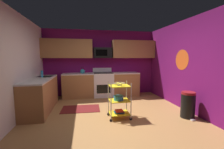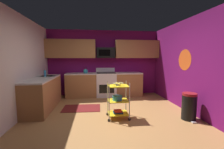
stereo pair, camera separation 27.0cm
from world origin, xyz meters
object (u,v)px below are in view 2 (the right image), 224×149
rolling_cart (118,100)px  book_stack (118,112)px  dish_soap_bottle (45,73)px  trash_can (189,106)px  mixing_bowl_large (117,98)px  microwave (106,53)px  fruit_bowl (118,84)px  kettle (86,71)px  oven_range (106,84)px

rolling_cart → book_stack: 0.29m
rolling_cart → dish_soap_bottle: dish_soap_bottle is taller
trash_can → mixing_bowl_large: bearing=170.4°
rolling_cart → dish_soap_bottle: 2.56m
book_stack → microwave: bearing=93.0°
rolling_cart → fruit_bowl: size_ratio=3.36×
microwave → kettle: 1.06m
fruit_bowl → microwave: bearing=93.0°
rolling_cart → mixing_bowl_large: 0.07m
book_stack → kettle: kettle is taller
book_stack → oven_range: bearing=93.1°
oven_range → trash_can: (1.84, -2.54, -0.15)m
oven_range → dish_soap_bottle: size_ratio=5.50×
oven_range → kettle: 0.94m
oven_range → rolling_cart: bearing=-86.9°
dish_soap_bottle → oven_range: bearing=24.9°
book_stack → dish_soap_bottle: (-2.12, 1.32, 0.86)m
microwave → mixing_bowl_large: (0.11, -2.35, -1.18)m
rolling_cart → kettle: bearing=112.1°
book_stack → trash_can: bearing=-9.7°
oven_range → rolling_cart: size_ratio=1.20×
oven_range → microwave: (-0.00, 0.10, 1.22)m
rolling_cart → mixing_bowl_large: bearing=180.0°
mixing_bowl_large → kettle: size_ratio=0.95×
mixing_bowl_large → fruit_bowl: bearing=0.0°
mixing_bowl_large → trash_can: bearing=-9.6°
dish_soap_bottle → trash_can: size_ratio=0.30×
kettle → trash_can: 3.71m
dish_soap_bottle → mixing_bowl_large: bearing=-32.1°
kettle → microwave: bearing=7.9°
oven_range → mixing_bowl_large: 2.25m
microwave → book_stack: 2.81m
mixing_bowl_large → dish_soap_bottle: 2.53m
microwave → book_stack: (0.12, -2.35, -1.54)m
microwave → mixing_bowl_large: microwave is taller
book_stack → trash_can: 1.75m
fruit_bowl → rolling_cart: bearing=0.0°
oven_range → kettle: kettle is taller
mixing_bowl_large → kettle: 2.46m
oven_range → mixing_bowl_large: (0.10, -2.24, 0.04)m
microwave → rolling_cart: bearing=-87.0°
dish_soap_bottle → trash_can: (3.83, -1.61, -0.69)m
kettle → trash_can: size_ratio=0.40×
trash_can → dish_soap_bottle: bearing=157.2°
rolling_cart → book_stack: size_ratio=3.77×
microwave → dish_soap_bottle: (-1.99, -1.03, -0.68)m
oven_range → trash_can: 3.14m
oven_range → mixing_bowl_large: oven_range is taller
microwave → mixing_bowl_large: size_ratio=2.78×
fruit_bowl → dish_soap_bottle: size_ratio=1.36×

